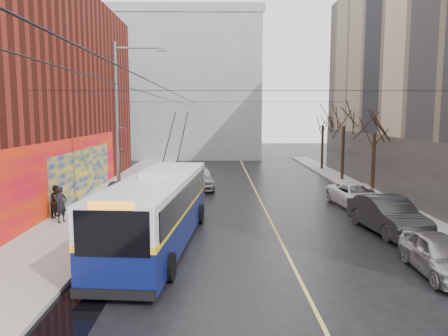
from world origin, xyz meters
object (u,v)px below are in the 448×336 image
(tree_near, at_px, (375,121))
(tree_far, at_px, (323,117))
(pedestrian_c, at_px, (115,199))
(pedestrian_b, at_px, (57,201))
(trolleybus, at_px, (158,209))
(following_car, at_px, (199,177))
(parked_car_a, at_px, (440,255))
(streetlight_pole, at_px, (120,126))
(parked_car_c, at_px, (358,196))
(pedestrian_a, at_px, (61,204))
(parked_car_b, at_px, (388,215))
(tree_mid, at_px, (344,117))

(tree_near, relative_size, tree_far, 0.97)
(pedestrian_c, bearing_deg, pedestrian_b, 24.94)
(pedestrian_b, bearing_deg, tree_far, -35.44)
(trolleybus, height_order, following_car, trolleybus)
(parked_car_a, height_order, pedestrian_c, pedestrian_c)
(streetlight_pole, distance_m, parked_car_c, 14.06)
(streetlight_pole, bearing_deg, following_car, 69.26)
(pedestrian_a, bearing_deg, tree_near, -43.42)
(tree_far, height_order, trolleybus, tree_far)
(parked_car_a, distance_m, pedestrian_a, 16.72)
(tree_near, bearing_deg, parked_car_c, -122.15)
(parked_car_b, height_order, following_car, same)
(tree_far, distance_m, pedestrian_a, 27.98)
(tree_mid, distance_m, trolleybus, 21.98)
(tree_near, relative_size, pedestrian_a, 3.60)
(streetlight_pole, bearing_deg, tree_far, 52.88)
(parked_car_c, xyz_separation_m, pedestrian_c, (-13.50, -3.00, 0.40))
(tree_mid, xyz_separation_m, parked_car_c, (-2.00, -10.18, -4.55))
(tree_near, height_order, pedestrian_c, tree_near)
(parked_car_b, bearing_deg, tree_far, 76.67)
(streetlight_pole, height_order, pedestrian_b, streetlight_pole)
(trolleybus, height_order, parked_car_a, trolleybus)
(parked_car_b, distance_m, pedestrian_c, 13.36)
(parked_car_b, distance_m, pedestrian_a, 15.58)
(tree_far, height_order, pedestrian_a, tree_far)
(tree_near, height_order, tree_mid, tree_mid)
(tree_far, distance_m, following_car, 16.20)
(tree_mid, distance_m, parked_car_a, 21.67)
(pedestrian_a, height_order, pedestrian_b, pedestrian_a)
(tree_near, xyz_separation_m, parked_car_b, (-2.38, -8.73, -4.14))
(tree_far, relative_size, parked_car_b, 1.30)
(pedestrian_a, bearing_deg, tree_mid, -26.84)
(parked_car_a, bearing_deg, pedestrian_b, 155.69)
(following_car, height_order, pedestrian_c, pedestrian_c)
(streetlight_pole, xyz_separation_m, trolleybus, (2.47, -4.57, -3.30))
(parked_car_a, bearing_deg, tree_near, 81.73)
(tree_far, distance_m, trolleybus, 27.88)
(parked_car_a, relative_size, pedestrian_b, 2.42)
(tree_mid, relative_size, pedestrian_c, 3.52)
(parked_car_a, xyz_separation_m, pedestrian_b, (-15.84, 8.00, 0.30))
(parked_car_b, bearing_deg, tree_near, 67.38)
(tree_far, bearing_deg, tree_mid, -90.00)
(streetlight_pole, bearing_deg, parked_car_a, -32.74)
(tree_near, distance_m, following_car, 12.75)
(streetlight_pole, relative_size, following_car, 1.84)
(tree_far, xyz_separation_m, pedestrian_c, (-15.50, -20.18, -4.04))
(tree_far, bearing_deg, pedestrian_a, -130.25)
(parked_car_c, bearing_deg, parked_car_b, -100.07)
(tree_far, xyz_separation_m, parked_car_c, (-2.00, -17.18, -4.44))
(tree_mid, xyz_separation_m, pedestrian_a, (-17.89, -14.12, -4.21))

